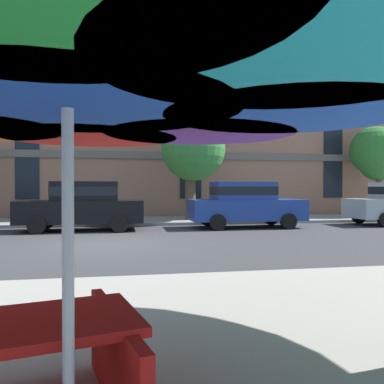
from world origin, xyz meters
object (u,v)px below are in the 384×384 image
Objects in this scene: street_tree_right at (377,155)px; patio_umbrella at (67,64)px; sedan_blue at (245,203)px; street_tree_middle at (193,148)px; sedan_black at (83,204)px.

street_tree_right is 21.01m from patio_umbrella.
sedan_blue is 3.89m from street_tree_middle.
street_tree_right is (14.36, 3.59, 2.31)m from sedan_black.
street_tree_middle reaches higher than sedan_blue.
patio_umbrella is at bearing -84.92° from sedan_black.
street_tree_right reaches higher than patio_umbrella.
sedan_blue is at bearing -59.48° from street_tree_middle.
patio_umbrella is (1.13, -12.70, 1.23)m from sedan_black.
sedan_blue is (6.13, 0.00, 0.00)m from sedan_black.
patio_umbrella reaches higher than sedan_blue.
sedan_black and sedan_blue have the same top height.
street_tree_right is (9.80, 0.93, -0.06)m from street_tree_middle.
street_tree_middle is at bearing 30.25° from sedan_black.
street_tree_right reaches higher than sedan_blue.
sedan_black is at bearing -165.97° from street_tree_right.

